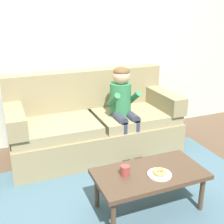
% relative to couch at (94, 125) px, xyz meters
% --- Properties ---
extents(ground, '(10.00, 10.00, 0.00)m').
position_rel_couch_xyz_m(ground, '(-0.02, -0.85, -0.36)').
color(ground, brown).
extents(wall_back, '(8.00, 0.10, 2.80)m').
position_rel_couch_xyz_m(wall_back, '(-0.02, 0.55, 1.04)').
color(wall_back, beige).
rests_on(wall_back, ground).
extents(area_rug, '(2.78, 1.88, 0.01)m').
position_rel_couch_xyz_m(area_rug, '(-0.02, -1.10, -0.35)').
color(area_rug, '#476675').
rests_on(area_rug, ground).
extents(couch, '(2.09, 0.90, 1.00)m').
position_rel_couch_xyz_m(couch, '(0.00, 0.00, 0.00)').
color(couch, '#8C7F5B').
rests_on(couch, ground).
extents(coffee_table, '(0.98, 0.52, 0.39)m').
position_rel_couch_xyz_m(coffee_table, '(0.08, -1.31, -0.01)').
color(coffee_table, '#4C3828').
rests_on(coffee_table, ground).
extents(person_child, '(0.34, 0.58, 1.10)m').
position_rel_couch_xyz_m(person_child, '(0.31, -0.21, 0.32)').
color(person_child, '#337A4C').
rests_on(person_child, ground).
extents(plate, '(0.21, 0.21, 0.01)m').
position_rel_couch_xyz_m(plate, '(0.13, -1.38, 0.04)').
color(plate, white).
rests_on(plate, coffee_table).
extents(donut, '(0.16, 0.16, 0.04)m').
position_rel_couch_xyz_m(donut, '(0.13, -1.38, 0.07)').
color(donut, tan).
rests_on(donut, plate).
extents(mug, '(0.08, 0.08, 0.09)m').
position_rel_couch_xyz_m(mug, '(-0.14, -1.27, 0.08)').
color(mug, '#993D38').
rests_on(mug, coffee_table).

